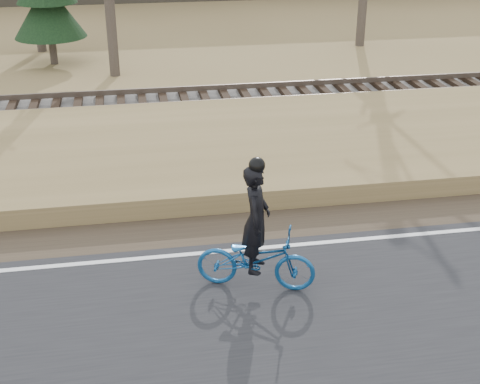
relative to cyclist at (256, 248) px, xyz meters
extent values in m
plane|color=olive|center=(0.91, 1.02, -0.80)|extent=(120.00, 120.00, 0.00)
cube|color=black|center=(0.91, -1.48, -0.77)|extent=(120.00, 6.00, 0.06)
cube|color=silver|center=(0.91, 1.22, -0.73)|extent=(120.00, 0.12, 0.01)
cube|color=#473A2B|center=(0.91, 2.22, -0.78)|extent=(120.00, 1.60, 0.04)
cube|color=olive|center=(0.91, 5.22, -0.58)|extent=(120.00, 5.00, 0.44)
cube|color=slate|center=(0.91, 9.02, -0.57)|extent=(120.00, 3.00, 0.45)
cube|color=black|center=(0.91, 9.02, -0.28)|extent=(120.00, 2.40, 0.14)
cube|color=brown|center=(0.91, 8.30, -0.13)|extent=(120.00, 0.07, 0.15)
cube|color=brown|center=(0.91, 9.74, -0.13)|extent=(120.00, 0.07, 0.15)
imported|color=navy|center=(0.00, 0.00, -0.22)|extent=(2.09, 1.29, 1.04)
imported|color=black|center=(0.00, 0.00, 0.53)|extent=(0.63, 0.77, 1.83)
sphere|color=black|center=(0.00, 0.00, 1.46)|extent=(0.26, 0.26, 0.26)
cylinder|color=#4C4237|center=(-4.50, 16.13, -0.13)|extent=(0.28, 0.28, 1.34)
cone|color=black|center=(-4.50, 16.13, 1.18)|extent=(2.60, 2.60, 1.95)
camera|label=1|loc=(-1.88, -9.30, 5.46)|focal=50.00mm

